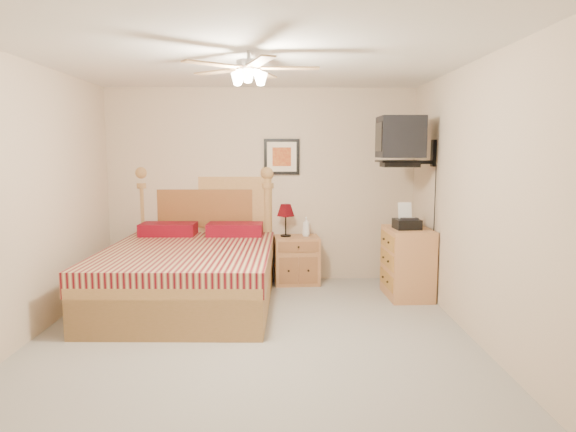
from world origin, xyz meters
name	(u,v)px	position (x,y,z in m)	size (l,w,h in m)	color
floor	(253,340)	(0.00, 0.00, 0.00)	(4.50, 4.50, 0.00)	gray
ceiling	(250,55)	(0.00, 0.00, 2.50)	(4.00, 4.50, 0.04)	white
wall_back	(261,185)	(0.00, 2.25, 1.25)	(4.00, 0.04, 2.50)	#C7B193
wall_front	(222,254)	(0.00, -2.25, 1.25)	(4.00, 0.04, 2.50)	#C7B193
wall_left	(21,203)	(-2.00, 0.00, 1.25)	(0.04, 4.50, 2.50)	#C7B193
wall_right	(479,202)	(2.00, 0.00, 1.25)	(0.04, 4.50, 2.50)	#C7B193
bed	(188,237)	(-0.77, 1.12, 0.76)	(1.78, 2.33, 1.51)	#AA8043
nightstand	(297,260)	(0.46, 2.00, 0.30)	(0.56, 0.42, 0.61)	#A36735
table_lamp	(286,220)	(0.32, 2.02, 0.82)	(0.23, 0.23, 0.42)	#4E060C
lotion_bottle	(306,227)	(0.58, 2.03, 0.73)	(0.10, 0.10, 0.25)	white
framed_picture	(282,157)	(0.27, 2.23, 1.62)	(0.46, 0.04, 0.46)	black
dresser	(407,263)	(1.73, 1.37, 0.40)	(0.48, 0.69, 0.81)	#C07A4C
fax_machine	(407,216)	(1.70, 1.32, 0.96)	(0.28, 0.30, 0.30)	black
magazine_lower	(399,224)	(1.68, 1.62, 0.82)	(0.19, 0.25, 0.02)	#B2A68E
magazine_upper	(399,222)	(1.68, 1.64, 0.84)	(0.17, 0.24, 0.02)	gray
wall_tv	(414,141)	(1.75, 1.34, 1.81)	(0.56, 0.46, 0.58)	black
ceiling_fan	(249,68)	(0.00, -0.20, 2.36)	(1.14, 1.14, 0.28)	silver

